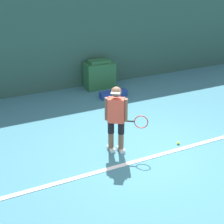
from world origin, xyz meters
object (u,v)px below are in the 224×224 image
Objects in this scene: tennis_player at (117,117)px; tennis_ball at (178,143)px; covered_chair at (99,74)px; equipment_bag at (113,94)px.

tennis_player reaches higher than tennis_ball.
tennis_player is at bearing -108.08° from covered_chair.
tennis_player is 1.73× the size of equipment_bag.
tennis_ball is at bearing -88.23° from equipment_bag.
covered_chair reaches higher than tennis_ball.
covered_chair reaches higher than equipment_bag.
equipment_bag is at bearing 91.77° from tennis_ball.
tennis_ball is at bearing -88.08° from covered_chair.
tennis_ball is at bearing 19.91° from tennis_player.
tennis_ball is 4.25m from covered_chair.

